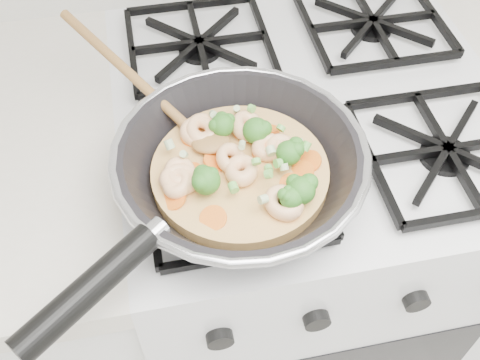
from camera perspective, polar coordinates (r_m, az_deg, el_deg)
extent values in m
cube|color=white|center=(1.23, 5.17, -7.51)|extent=(0.60, 0.60, 0.90)
cube|color=black|center=(0.87, 7.33, 8.60)|extent=(0.56, 0.56, 0.02)
torus|color=silver|center=(0.68, 0.00, 2.72)|extent=(0.32, 0.32, 0.01)
cylinder|color=black|center=(0.60, -15.25, -10.78)|extent=(0.16, 0.13, 0.03)
cylinder|color=#E4B163|center=(0.71, 0.00, 0.79)|extent=(0.22, 0.22, 0.02)
ellipsoid|color=#9C6C38|center=(0.72, -2.95, 3.83)|extent=(0.06, 0.06, 0.01)
cylinder|color=#9C6C38|center=(0.79, -11.02, 10.44)|extent=(0.18, 0.23, 0.08)
torus|color=#FFCD96|center=(0.68, -6.38, -0.30)|extent=(0.06, 0.06, 0.02)
torus|color=#FFCD96|center=(0.73, -4.19, 4.89)|extent=(0.07, 0.07, 0.03)
torus|color=#FFCD96|center=(0.71, 4.28, 3.11)|extent=(0.07, 0.07, 0.02)
torus|color=#FFCD96|center=(0.74, 0.73, 5.51)|extent=(0.07, 0.06, 0.03)
torus|color=#FFCD96|center=(0.71, 2.95, 3.31)|extent=(0.05, 0.05, 0.03)
torus|color=#FFCD96|center=(0.68, -6.15, 0.06)|extent=(0.06, 0.06, 0.02)
torus|color=#FFCD96|center=(0.69, 0.14, 0.98)|extent=(0.06, 0.06, 0.02)
torus|color=#FFCD96|center=(0.70, -0.96, 2.25)|extent=(0.05, 0.05, 0.03)
torus|color=#FFCD96|center=(0.69, -6.16, 0.72)|extent=(0.05, 0.05, 0.02)
torus|color=#FFCD96|center=(0.74, -3.91, 5.08)|extent=(0.06, 0.06, 0.03)
torus|color=#FFCD96|center=(0.66, 4.46, -2.32)|extent=(0.07, 0.07, 0.03)
ellipsoid|color=#3C812A|center=(0.70, 4.98, 2.76)|extent=(0.04, 0.04, 0.03)
ellipsoid|color=#3C812A|center=(0.66, 6.25, -1.06)|extent=(0.04, 0.04, 0.03)
ellipsoid|color=#3C812A|center=(0.67, -3.47, -0.05)|extent=(0.05, 0.05, 0.03)
ellipsoid|color=#3C812A|center=(0.73, -1.82, 5.58)|extent=(0.04, 0.04, 0.03)
ellipsoid|color=#3C812A|center=(0.72, 1.63, 5.03)|extent=(0.05, 0.05, 0.03)
ellipsoid|color=#3C812A|center=(0.65, 5.24, -1.82)|extent=(0.04, 0.04, 0.03)
cylinder|color=orange|center=(0.72, 2.36, 2.85)|extent=(0.04, 0.04, 0.01)
cylinder|color=orange|center=(0.74, 0.27, 4.91)|extent=(0.03, 0.03, 0.01)
cylinder|color=orange|center=(0.70, 6.38, 0.91)|extent=(0.04, 0.04, 0.00)
cylinder|color=orange|center=(0.71, 7.05, 1.88)|extent=(0.04, 0.04, 0.01)
cylinder|color=orange|center=(0.66, -2.75, -3.90)|extent=(0.04, 0.04, 0.01)
cylinder|color=orange|center=(0.70, -4.59, 1.03)|extent=(0.03, 0.03, 0.01)
cylinder|color=orange|center=(0.68, -6.73, -1.93)|extent=(0.04, 0.04, 0.01)
cylinder|color=orange|center=(0.69, 5.22, -0.38)|extent=(0.03, 0.03, 0.01)
cylinder|color=orange|center=(0.75, 2.92, 5.35)|extent=(0.03, 0.03, 0.01)
cylinder|color=orange|center=(0.74, -4.88, 4.39)|extent=(0.04, 0.04, 0.01)
cylinder|color=orange|center=(0.74, 2.78, 4.69)|extent=(0.03, 0.03, 0.01)
cylinder|color=orange|center=(0.71, -2.54, 1.83)|extent=(0.03, 0.03, 0.00)
cylinder|color=#6DC14D|center=(0.66, -0.67, -0.76)|extent=(0.01, 0.01, 0.01)
cylinder|color=#B9D395|center=(0.75, -0.33, 7.19)|extent=(0.01, 0.01, 0.01)
cylinder|color=#6DC14D|center=(0.68, 3.90, 1.71)|extent=(0.01, 0.01, 0.01)
cylinder|color=#6DC14D|center=(0.67, 1.65, 1.89)|extent=(0.01, 0.01, 0.01)
cylinder|color=#6DC14D|center=(0.74, 1.18, 7.27)|extent=(0.01, 0.01, 0.01)
cylinder|color=#B9D395|center=(0.70, 6.18, 3.76)|extent=(0.01, 0.01, 0.01)
cylinder|color=#B9D395|center=(0.68, 4.49, 1.33)|extent=(0.01, 0.01, 0.01)
cylinder|color=#B9D395|center=(0.69, -5.72, 2.60)|extent=(0.01, 0.01, 0.01)
cylinder|color=#6DC14D|center=(0.67, -2.89, -0.18)|extent=(0.01, 0.01, 0.01)
cylinder|color=#6DC14D|center=(0.73, 4.18, 5.29)|extent=(0.01, 0.01, 0.01)
cylinder|color=#B9D395|center=(0.64, 2.36, -1.97)|extent=(0.01, 0.01, 0.01)
cylinder|color=#6DC14D|center=(0.66, 2.91, 0.62)|extent=(0.01, 0.01, 0.01)
cylinder|color=#6DC14D|center=(0.68, 2.91, 1.14)|extent=(0.01, 0.01, 0.01)
cylinder|color=#B9D395|center=(0.74, -2.75, 6.69)|extent=(0.01, 0.01, 0.01)
cylinder|color=#B9D395|center=(0.70, 3.16, 2.99)|extent=(0.01, 0.01, 0.01)
cylinder|color=#6DC14D|center=(0.73, -2.90, 5.38)|extent=(0.01, 0.01, 0.01)
cylinder|color=#6DC14D|center=(0.70, 6.75, 3.44)|extent=(0.01, 0.01, 0.01)
cylinder|color=#B9D395|center=(0.71, -7.19, 3.62)|extent=(0.01, 0.01, 0.01)
cylinder|color=#6DC14D|center=(0.69, 5.21, 2.37)|extent=(0.01, 0.01, 0.01)
cylinder|color=#B9D395|center=(0.66, 5.65, -1.19)|extent=(0.01, 0.01, 0.01)
cylinder|color=#B9D395|center=(0.69, 0.20, 3.57)|extent=(0.01, 0.01, 0.01)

